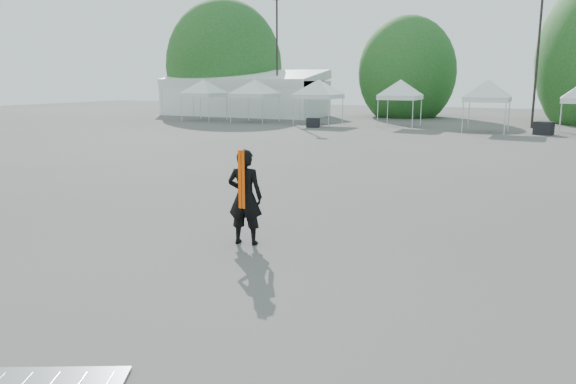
% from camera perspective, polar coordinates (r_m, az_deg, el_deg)
% --- Properties ---
extents(ground, '(120.00, 120.00, 0.00)m').
position_cam_1_polar(ground, '(12.32, 1.27, -4.35)').
color(ground, '#474442').
rests_on(ground, ground).
extents(marquee, '(15.00, 6.25, 4.23)m').
position_cam_1_polar(marquee, '(53.14, -4.51, 9.87)').
color(marquee, white).
rests_on(marquee, ground).
extents(light_pole_west, '(0.60, 0.25, 10.30)m').
position_cam_1_polar(light_pole_west, '(50.37, -1.13, 14.14)').
color(light_pole_west, black).
rests_on(light_pole_west, ground).
extents(light_pole_east, '(0.60, 0.25, 9.80)m').
position_cam_1_polar(light_pole_east, '(42.87, 24.09, 13.33)').
color(light_pole_east, black).
rests_on(light_pole_east, ground).
extents(tree_far_w, '(4.80, 4.80, 7.30)m').
position_cam_1_polar(tree_far_w, '(57.78, -6.50, 12.50)').
color(tree_far_w, '#382314').
rests_on(tree_far_w, ground).
extents(tree_mid_w, '(4.16, 4.16, 6.33)m').
position_cam_1_polar(tree_mid_w, '(52.40, 11.99, 11.78)').
color(tree_mid_w, '#382314').
rests_on(tree_mid_w, ground).
extents(tent_a, '(4.02, 4.02, 3.88)m').
position_cam_1_polar(tent_a, '(47.23, -8.57, 10.91)').
color(tent_a, silver).
rests_on(tent_a, ground).
extents(tent_b, '(4.29, 4.29, 3.88)m').
position_cam_1_polar(tent_b, '(44.93, -3.39, 11.00)').
color(tent_b, silver).
rests_on(tent_b, ground).
extents(tent_c, '(4.29, 4.29, 3.88)m').
position_cam_1_polar(tent_c, '(42.49, 3.12, 10.98)').
color(tent_c, silver).
rests_on(tent_c, ground).
extents(tent_d, '(3.77, 3.77, 3.88)m').
position_cam_1_polar(tent_d, '(40.92, 11.38, 10.77)').
color(tent_d, silver).
rests_on(tent_d, ground).
extents(tent_e, '(3.83, 3.83, 3.88)m').
position_cam_1_polar(tent_e, '(38.27, 19.68, 10.31)').
color(tent_e, silver).
rests_on(tent_e, ground).
extents(man, '(0.80, 0.61, 1.97)m').
position_cam_1_polar(man, '(11.46, -4.39, -0.49)').
color(man, black).
rests_on(man, ground).
extents(crate_west, '(0.95, 0.80, 0.66)m').
position_cam_1_polar(crate_west, '(39.88, 2.57, 7.04)').
color(crate_west, black).
rests_on(crate_west, ground).
extents(crate_mid, '(1.22, 1.06, 0.80)m').
position_cam_1_polar(crate_mid, '(37.92, 24.54, 5.92)').
color(crate_mid, black).
rests_on(crate_mid, ground).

